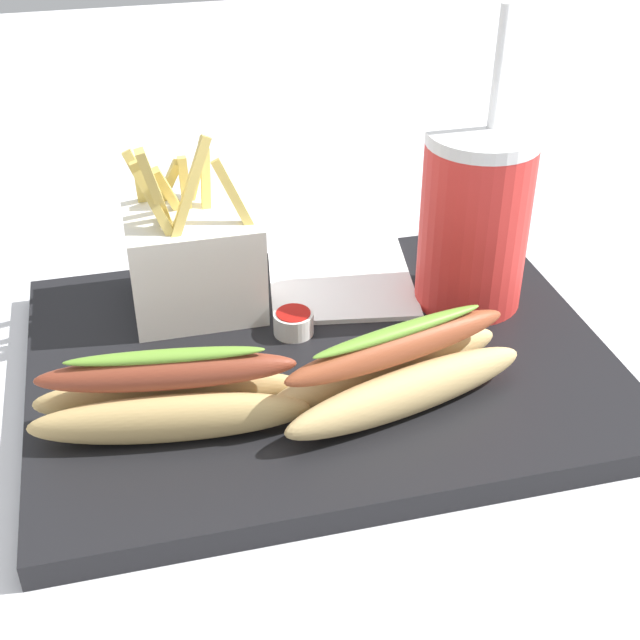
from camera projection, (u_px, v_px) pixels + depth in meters
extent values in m
cube|color=silver|center=(320.00, 384.00, 0.70)|extent=(2.40, 2.40, 0.02)
cube|color=black|center=(320.00, 363.00, 0.69)|extent=(0.44, 0.33, 0.02)
cylinder|color=red|center=(474.00, 225.00, 0.71)|extent=(0.09, 0.09, 0.14)
cylinder|color=white|center=(483.00, 137.00, 0.67)|extent=(0.09, 0.09, 0.01)
cylinder|color=white|center=(498.00, 71.00, 0.64)|extent=(0.01, 0.02, 0.10)
cube|color=white|center=(194.00, 260.00, 0.72)|extent=(0.10, 0.09, 0.08)
cube|color=#E5C660|center=(206.00, 186.00, 0.70)|extent=(0.01, 0.03, 0.06)
cube|color=#E5C660|center=(157.00, 196.00, 0.65)|extent=(0.03, 0.04, 0.09)
cube|color=#E5C660|center=(196.00, 175.00, 0.71)|extent=(0.03, 0.02, 0.06)
cube|color=#E5C660|center=(186.00, 200.00, 0.70)|extent=(0.01, 0.01, 0.07)
cube|color=#E5C660|center=(167.00, 186.00, 0.70)|extent=(0.03, 0.03, 0.05)
cube|color=#E5C660|center=(142.00, 198.00, 0.71)|extent=(0.01, 0.03, 0.06)
cube|color=#E5C660|center=(155.00, 202.00, 0.67)|extent=(0.03, 0.03, 0.08)
cube|color=#E5C660|center=(188.00, 195.00, 0.65)|extent=(0.04, 0.02, 0.09)
cube|color=#E5C660|center=(152.00, 199.00, 0.65)|extent=(0.04, 0.03, 0.08)
cube|color=#E5C660|center=(170.00, 195.00, 0.69)|extent=(0.03, 0.03, 0.06)
cube|color=#E5C660|center=(236.00, 200.00, 0.67)|extent=(0.03, 0.02, 0.06)
ellipsoid|color=tan|center=(170.00, 418.00, 0.59)|extent=(0.19, 0.05, 0.04)
ellipsoid|color=tan|center=(171.00, 395.00, 0.61)|extent=(0.19, 0.05, 0.04)
ellipsoid|color=brown|center=(167.00, 372.00, 0.58)|extent=(0.17, 0.04, 0.02)
ellipsoid|color=#6B9E33|center=(165.00, 356.00, 0.57)|extent=(0.13, 0.03, 0.01)
ellipsoid|color=#DBB775|center=(408.00, 391.00, 0.61)|extent=(0.19, 0.08, 0.04)
ellipsoid|color=#DBB775|center=(386.00, 370.00, 0.63)|extent=(0.19, 0.08, 0.04)
ellipsoid|color=#994728|center=(398.00, 346.00, 0.60)|extent=(0.18, 0.07, 0.02)
ellipsoid|color=#6B9E33|center=(399.00, 331.00, 0.60)|extent=(0.13, 0.05, 0.01)
cylinder|color=white|center=(294.00, 323.00, 0.70)|extent=(0.03, 0.03, 0.02)
cylinder|color=#B2140F|center=(293.00, 316.00, 0.69)|extent=(0.03, 0.03, 0.01)
cube|color=white|center=(340.00, 279.00, 0.77)|extent=(0.14, 0.15, 0.00)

